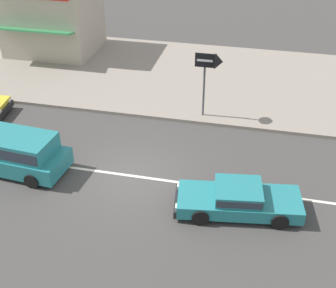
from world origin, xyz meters
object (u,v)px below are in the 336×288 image
(minivan_teal_5, at_px, (15,151))
(arrow_signboard, at_px, (215,65))
(sedan_teal_3, at_px, (238,199))
(shopfront_corner_warung, at_px, (52,14))

(minivan_teal_5, relative_size, arrow_signboard, 1.46)
(sedan_teal_3, relative_size, minivan_teal_5, 1.01)
(minivan_teal_5, height_order, arrow_signboard, arrow_signboard)
(sedan_teal_3, distance_m, shopfront_corner_warung, 18.18)
(arrow_signboard, bearing_deg, minivan_teal_5, -140.56)
(shopfront_corner_warung, bearing_deg, arrow_signboard, -30.66)
(sedan_teal_3, relative_size, arrow_signboard, 1.47)
(minivan_teal_5, bearing_deg, arrow_signboard, 39.44)
(minivan_teal_5, distance_m, arrow_signboard, 9.35)
(minivan_teal_5, xyz_separation_m, arrow_signboard, (7.06, 5.81, 1.93))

